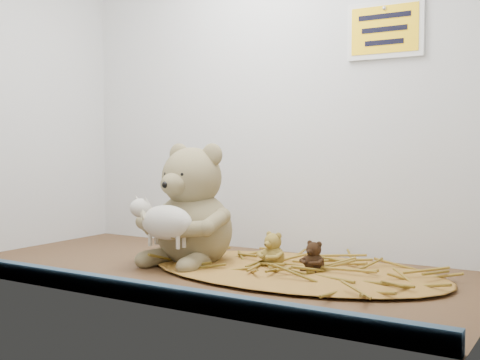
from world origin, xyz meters
The scene contains 8 objects.
alcove_shell centered at (0.00, 9.00, 45.00)cm, with size 120.40×60.20×90.40cm.
front_rail centered at (0.00, -28.80, 1.80)cm, with size 119.28×2.20×3.60cm, color #324A5F.
straw_bed centered at (17.65, 6.41, 0.66)cm, with size 68.55×39.81×1.33cm, color olive.
main_teddy centered at (-7.13, 4.04, 14.20)cm, with size 22.90×24.17×28.40cm, color #94845B, non-canonical shape.
toy_lamb centered at (-7.13, -6.13, 10.93)cm, with size 16.65×10.16×10.76cm, color beige, non-canonical shape.
mini_teddy_tan centered at (12.76, 6.37, 5.22)cm, with size 6.28×6.63×7.79cm, color olive, non-canonical shape.
mini_teddy_brown centered at (22.53, 6.46, 4.62)cm, with size 5.30×5.60×6.58cm, color black, non-canonical shape.
wall_sign centered at (30.00, 29.40, 55.00)cm, with size 16.00×1.20×11.00cm, color yellow.
Camera 1 is at (74.46, -110.31, 27.78)cm, focal length 45.00 mm.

